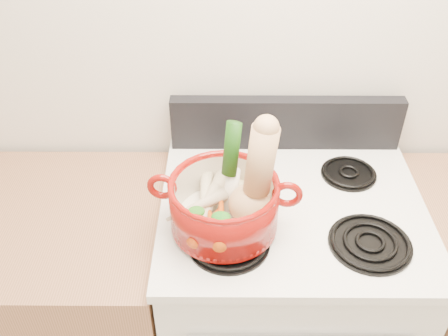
{
  "coord_description": "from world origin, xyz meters",
  "views": [
    {
      "loc": [
        -0.2,
        0.31,
        1.94
      ],
      "look_at": [
        -0.2,
        1.28,
        1.18
      ],
      "focal_mm": 40.0,
      "sensor_mm": 36.0,
      "label": 1
    }
  ],
  "objects_px": {
    "dutch_oven": "(224,204)",
    "squash": "(253,176)",
    "leek": "(231,168)",
    "stove_body": "(281,306)"
  },
  "relations": [
    {
      "from": "squash",
      "to": "leek",
      "type": "height_order",
      "value": "squash"
    },
    {
      "from": "stove_body",
      "to": "leek",
      "type": "bearing_deg",
      "value": -161.12
    },
    {
      "from": "dutch_oven",
      "to": "squash",
      "type": "bearing_deg",
      "value": -1.22
    },
    {
      "from": "dutch_oven",
      "to": "leek",
      "type": "relative_size",
      "value": 1.07
    },
    {
      "from": "stove_body",
      "to": "leek",
      "type": "distance_m",
      "value": 0.7
    },
    {
      "from": "dutch_oven",
      "to": "squash",
      "type": "height_order",
      "value": "squash"
    },
    {
      "from": "dutch_oven",
      "to": "squash",
      "type": "xyz_separation_m",
      "value": [
        0.07,
        -0.01,
        0.11
      ]
    },
    {
      "from": "dutch_oven",
      "to": "leek",
      "type": "distance_m",
      "value": 0.1
    },
    {
      "from": "leek",
      "to": "stove_body",
      "type": "bearing_deg",
      "value": 42.6
    },
    {
      "from": "dutch_oven",
      "to": "squash",
      "type": "distance_m",
      "value": 0.13
    }
  ]
}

